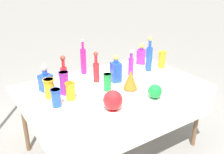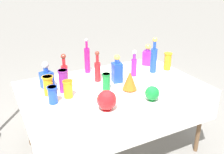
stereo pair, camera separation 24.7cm
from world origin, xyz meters
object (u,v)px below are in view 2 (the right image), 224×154
object	(u,v)px
tall_bottle_4	(87,59)
slender_vase_2	(63,80)
square_decanter_1	(47,77)
slender_vase_1	(48,85)
cardboard_box_behind_left	(73,94)
slender_vase_0	(168,61)
cardboard_box_behind_right	(61,97)
tall_bottle_0	(98,69)
fluted_vase_0	(130,80)
tall_bottle_3	(154,58)
slender_vase_3	(53,94)
round_bowl_1	(107,100)
slender_vase_4	(106,81)
square_decanter_2	(117,71)
slender_vase_5	(68,89)
tall_bottle_2	(65,73)
tall_bottle_1	(134,65)
round_bowl_0	(152,93)
square_decanter_0	(147,56)

from	to	relation	value
tall_bottle_4	slender_vase_2	distance (m)	0.54
square_decanter_1	slender_vase_1	distance (m)	0.16
slender_vase_1	cardboard_box_behind_left	bearing A→B (deg)	61.83
slender_vase_0	cardboard_box_behind_right	world-z (taller)	slender_vase_0
slender_vase_2	tall_bottle_0	bearing A→B (deg)	12.35
slender_vase_2	square_decanter_1	bearing A→B (deg)	126.61
slender_vase_2	fluted_vase_0	size ratio (longest dim) A/B	1.14
tall_bottle_3	slender_vase_2	bearing A→B (deg)	-178.42
slender_vase_3	fluted_vase_0	bearing A→B (deg)	-5.86
slender_vase_2	fluted_vase_0	xyz separation A→B (m)	(0.58, -0.25, -0.02)
slender_vase_0	slender_vase_1	size ratio (longest dim) A/B	1.10
slender_vase_3	round_bowl_1	size ratio (longest dim) A/B	0.91
slender_vase_0	round_bowl_1	world-z (taller)	slender_vase_0
tall_bottle_3	fluted_vase_0	xyz separation A→B (m)	(-0.48, -0.28, -0.07)
slender_vase_4	square_decanter_1	bearing A→B (deg)	147.31
cardboard_box_behind_left	tall_bottle_3	bearing A→B (deg)	-54.49
square_decanter_1	slender_vase_1	xyz separation A→B (m)	(-0.02, -0.16, -0.01)
slender_vase_2	slender_vase_3	distance (m)	0.24
slender_vase_0	round_bowl_1	bearing A→B (deg)	-153.66
square_decanter_2	slender_vase_2	world-z (taller)	square_decanter_2
tall_bottle_3	square_decanter_2	xyz separation A→B (m)	(-0.50, -0.06, -0.04)
fluted_vase_0	round_bowl_1	bearing A→B (deg)	-146.57
tall_bottle_0	square_decanter_1	size ratio (longest dim) A/B	1.20
square_decanter_1	slender_vase_5	distance (m)	0.32
tall_bottle_2	square_decanter_1	xyz separation A→B (m)	(-0.17, 0.06, -0.03)
tall_bottle_1	tall_bottle_3	bearing A→B (deg)	-1.92
slender_vase_3	slender_vase_2	bearing A→B (deg)	49.67
slender_vase_4	cardboard_box_behind_left	bearing A→B (deg)	89.85
tall_bottle_1	cardboard_box_behind_right	size ratio (longest dim) A/B	0.58
tall_bottle_4	fluted_vase_0	world-z (taller)	tall_bottle_4
tall_bottle_1	slender_vase_1	size ratio (longest dim) A/B	1.60
cardboard_box_behind_left	round_bowl_1	bearing A→B (deg)	-96.32
tall_bottle_3	slender_vase_4	distance (m)	0.71
square_decanter_1	slender_vase_0	distance (m)	1.38
square_decanter_2	tall_bottle_2	bearing A→B (deg)	165.71
slender_vase_5	cardboard_box_behind_left	world-z (taller)	slender_vase_5
round_bowl_0	square_decanter_0	bearing A→B (deg)	58.22
square_decanter_0	fluted_vase_0	bearing A→B (deg)	-137.11
slender_vase_5	slender_vase_3	bearing A→B (deg)	-162.78
fluted_vase_0	tall_bottle_0	bearing A→B (deg)	118.83
square_decanter_0	slender_vase_5	distance (m)	1.21
slender_vase_3	slender_vase_4	size ratio (longest dim) A/B	0.93
tall_bottle_4	square_decanter_1	world-z (taller)	tall_bottle_4
square_decanter_1	slender_vase_4	bearing A→B (deg)	-32.69
tall_bottle_1	slender_vase_5	distance (m)	0.82
fluted_vase_0	cardboard_box_behind_left	world-z (taller)	fluted_vase_0
tall_bottle_1	round_bowl_1	xyz separation A→B (m)	(-0.59, -0.53, -0.04)
tall_bottle_2	square_decanter_2	size ratio (longest dim) A/B	1.15
tall_bottle_3	square_decanter_0	distance (m)	0.26
slender_vase_2	cardboard_box_behind_right	size ratio (longest dim) A/B	0.43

